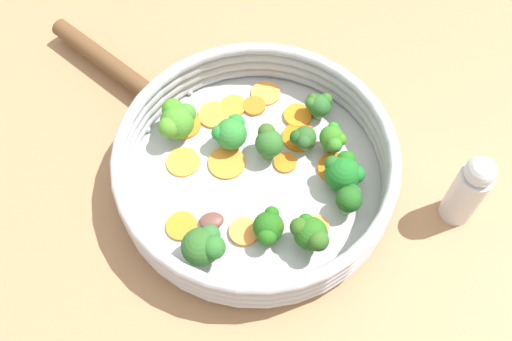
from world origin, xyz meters
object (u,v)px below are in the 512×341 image
carrot_slice_10 (182,226)px  carrot_slice_3 (184,125)px  broccoli_floret_10 (230,132)px  broccoli_floret_9 (269,227)px  salt_shaker (469,190)px  broccoli_floret_1 (268,141)px  broccoli_floret_4 (333,139)px  broccoli_floret_7 (343,172)px  carrot_slice_0 (285,163)px  carrot_slice_11 (227,163)px  skillet (256,179)px  broccoli_floret_2 (319,105)px  carrot_slice_12 (254,106)px  broccoli_floret_3 (310,233)px  carrot_slice_2 (297,116)px  carrot_slice_7 (183,162)px  carrot_slice_9 (244,232)px  carrot_slice_13 (236,105)px  carrot_slice_5 (316,227)px  broccoli_floret_8 (204,246)px  broccoli_floret_6 (350,198)px  broccoli_floret_0 (303,139)px  carrot_slice_8 (299,137)px  carrot_slice_4 (266,93)px  carrot_slice_6 (335,168)px  carrot_slice_1 (214,115)px  mushroom_piece_0 (211,221)px  broccoli_floret_5 (176,120)px

carrot_slice_10 → carrot_slice_3: bearing=-103.5°
broccoli_floret_10 → broccoli_floret_9: bearing=94.5°
salt_shaker → broccoli_floret_1: bearing=-34.5°
carrot_slice_3 → broccoli_floret_1: size_ratio=0.92×
broccoli_floret_4 → broccoli_floret_7: size_ratio=0.88×
carrot_slice_0 → carrot_slice_10: 0.15m
carrot_slice_11 → broccoli_floret_9: size_ratio=1.07×
skillet → broccoli_floret_2: bearing=-146.6°
carrot_slice_12 → broccoli_floret_3: size_ratio=0.61×
broccoli_floret_10 → broccoli_floret_1: bearing=147.5°
carrot_slice_2 → carrot_slice_7: bearing=10.0°
carrot_slice_9 → carrot_slice_11: 0.10m
carrot_slice_13 → carrot_slice_9: bearing=78.5°
carrot_slice_11 → broccoli_floret_2: broccoli_floret_2 is taller
carrot_slice_5 → salt_shaker: 0.18m
broccoli_floret_1 → broccoli_floret_8: bearing=46.6°
broccoli_floret_6 → skillet: bearing=-37.8°
carrot_slice_0 → broccoli_floret_2: bearing=-136.4°
carrot_slice_7 → salt_shaker: bearing=153.7°
carrot_slice_3 → carrot_slice_7: 0.06m
broccoli_floret_0 → carrot_slice_12: bearing=-61.7°
broccoli_floret_4 → carrot_slice_8: bearing=-39.6°
carrot_slice_4 → carrot_slice_11: size_ratio=0.84×
carrot_slice_6 → broccoli_floret_6: 0.06m
carrot_slice_1 → carrot_slice_7: (0.05, 0.06, -0.00)m
broccoli_floret_1 → broccoli_floret_8: 0.16m
broccoli_floret_3 → broccoli_floret_6: size_ratio=1.13×
carrot_slice_2 → carrot_slice_10: 0.21m
carrot_slice_5 → broccoli_floret_6: (-0.04, -0.01, 0.03)m
carrot_slice_0 → carrot_slice_8: carrot_slice_8 is taller
broccoli_floret_8 → mushroom_piece_0: bearing=-112.8°
broccoli_floret_4 → broccoli_floret_1: bearing=-12.0°
carrot_slice_11 → carrot_slice_10: bearing=43.8°
carrot_slice_0 → carrot_slice_13: bearing=-69.8°
carrot_slice_2 → carrot_slice_8: same height
broccoli_floret_1 → broccoli_floret_10: 0.05m
carrot_slice_5 → broccoli_floret_5: bearing=-53.8°
salt_shaker → carrot_slice_13: bearing=-44.8°
carrot_slice_4 → broccoli_floret_6: 0.20m
carrot_slice_12 → broccoli_floret_8: (0.11, 0.19, 0.03)m
carrot_slice_11 → broccoli_floret_9: 0.11m
carrot_slice_6 → broccoli_floret_1: broccoli_floret_1 is taller
carrot_slice_3 → broccoli_floret_1: 0.12m
carrot_slice_3 → broccoli_floret_8: bearing=85.4°
broccoli_floret_6 → broccoli_floret_3: bearing=27.9°
carrot_slice_10 → broccoli_floret_1: bearing=-150.8°
carrot_slice_10 → carrot_slice_11: same height
broccoli_floret_2 → carrot_slice_12: bearing=-24.8°
broccoli_floret_2 → broccoli_floret_9: size_ratio=0.87×
carrot_slice_13 → broccoli_floret_2: bearing=156.7°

